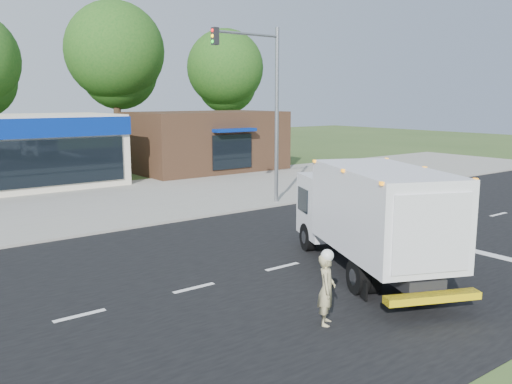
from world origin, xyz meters
The scene contains 10 objects.
ground centered at (0.00, 0.00, 0.00)m, with size 120.00×120.00×0.00m, color #385123.
road_asphalt centered at (0.00, 0.00, 0.00)m, with size 60.00×14.00×0.02m, color black.
sidewalk centered at (0.00, 8.20, 0.06)m, with size 60.00×2.40×0.12m, color gray.
parking_apron centered at (0.00, 14.00, 0.01)m, with size 60.00×9.00×0.02m, color gray.
lane_markings centered at (1.35, -1.35, 0.02)m, with size 55.20×7.00×0.01m.
ems_box_truck centered at (-1.46, -1.92, 1.79)m, with size 4.81×7.27×3.10m.
emergency_worker centered at (-4.86, -3.69, 0.84)m, with size 0.68×0.67×1.70m.
brown_storefront centered at (7.00, 19.98, 2.00)m, with size 10.00×6.70×4.00m.
traffic_signal_pole centered at (2.35, 7.60, 4.92)m, with size 3.51×0.25×8.00m.
background_trees centered at (-0.85, 28.16, 7.38)m, with size 36.77×7.39×12.10m.
Camera 1 is at (-12.85, -11.67, 4.87)m, focal length 38.00 mm.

